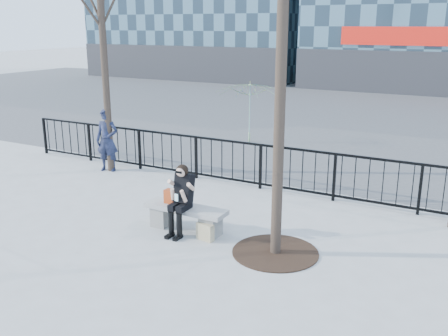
% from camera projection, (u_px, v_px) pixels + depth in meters
% --- Properties ---
extents(ground, '(120.00, 120.00, 0.00)m').
position_uv_depth(ground, '(186.00, 230.00, 9.60)').
color(ground, '#979792').
rests_on(ground, ground).
extents(street_surface, '(60.00, 23.00, 0.01)m').
position_uv_depth(street_surface, '(367.00, 113.00, 22.27)').
color(street_surface, '#474747').
rests_on(street_surface, ground).
extents(railing, '(14.00, 0.06, 1.10)m').
position_uv_depth(railing, '(253.00, 165.00, 11.98)').
color(railing, black).
rests_on(railing, ground).
extents(tree_grate, '(1.50, 1.50, 0.02)m').
position_uv_depth(tree_grate, '(275.00, 252.00, 8.64)').
color(tree_grate, black).
rests_on(tree_grate, ground).
extents(bench_main, '(1.65, 0.46, 0.49)m').
position_uv_depth(bench_main, '(186.00, 216.00, 9.52)').
color(bench_main, slate).
rests_on(bench_main, ground).
extents(seated_woman, '(0.50, 0.64, 1.34)m').
position_uv_depth(seated_woman, '(181.00, 200.00, 9.28)').
color(seated_woman, black).
rests_on(seated_woman, ground).
extents(handbag, '(0.33, 0.16, 0.27)m').
position_uv_depth(handbag, '(173.00, 197.00, 9.58)').
color(handbag, '#B03C15').
rests_on(handbag, bench_main).
extents(shopping_bag, '(0.35, 0.18, 0.32)m').
position_uv_depth(shopping_bag, '(205.00, 232.00, 9.12)').
color(shopping_bag, beige).
rests_on(shopping_bag, ground).
extents(standing_man, '(0.70, 0.56, 1.68)m').
position_uv_depth(standing_man, '(107.00, 140.00, 13.30)').
color(standing_man, black).
rests_on(standing_man, ground).
extents(vendor_umbrella, '(2.54, 2.58, 2.04)m').
position_uv_depth(vendor_umbrella, '(249.00, 112.00, 16.46)').
color(vendor_umbrella, '#CEDD31').
rests_on(vendor_umbrella, ground).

